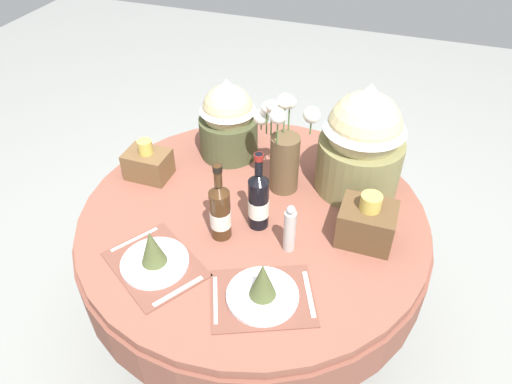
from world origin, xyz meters
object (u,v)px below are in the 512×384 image
at_px(wine_bottle_left, 220,211).
at_px(woven_basket_side_right, 367,222).
at_px(woven_basket_side_left, 148,163).
at_px(flower_vase, 284,149).
at_px(pepper_mill, 290,229).
at_px(place_setting_left, 154,256).
at_px(wine_bottle_centre, 259,200).
at_px(gift_tub_back_left, 228,116).
at_px(dining_table, 253,236).
at_px(gift_tub_back_right, 363,136).
at_px(place_setting_right, 263,289).

relative_size(wine_bottle_left, woven_basket_side_right, 1.55).
height_order(wine_bottle_left, woven_basket_side_left, wine_bottle_left).
bearing_deg(flower_vase, pepper_mill, -69.78).
bearing_deg(pepper_mill, wine_bottle_left, -176.63).
bearing_deg(place_setting_left, woven_basket_side_right, 29.15).
height_order(wine_bottle_centre, woven_basket_side_left, wine_bottle_centre).
distance_m(gift_tub_back_left, woven_basket_side_left, 0.40).
relative_size(place_setting_left, gift_tub_back_left, 1.15).
relative_size(dining_table, place_setting_left, 3.30).
relative_size(place_setting_left, woven_basket_side_right, 2.04).
distance_m(flower_vase, pepper_mill, 0.37).
relative_size(dining_table, gift_tub_back_right, 2.96).
relative_size(dining_table, flower_vase, 3.33).
distance_m(place_setting_left, wine_bottle_centre, 0.43).
bearing_deg(flower_vase, place_setting_right, -79.66).
distance_m(dining_table, wine_bottle_centre, 0.27).
bearing_deg(wine_bottle_left, flower_vase, 69.36).
bearing_deg(pepper_mill, flower_vase, 110.22).
bearing_deg(flower_vase, wine_bottle_left, -110.64).
distance_m(gift_tub_back_right, woven_basket_side_right, 0.36).
bearing_deg(wine_bottle_centre, gift_tub_back_left, 124.51).
relative_size(place_setting_right, flower_vase, 0.99).
height_order(place_setting_right, woven_basket_side_left, woven_basket_side_left).
relative_size(place_setting_left, flower_vase, 1.01).
distance_m(flower_vase, woven_basket_side_left, 0.59).
bearing_deg(flower_vase, place_setting_left, -117.42).
relative_size(wine_bottle_centre, woven_basket_side_left, 1.80).
bearing_deg(place_setting_right, pepper_mill, 85.67).
bearing_deg(gift_tub_back_left, pepper_mill, -49.19).
xyz_separation_m(dining_table, woven_basket_side_left, (-0.51, 0.08, 0.20)).
relative_size(dining_table, wine_bottle_centre, 4.25).
bearing_deg(pepper_mill, gift_tub_back_left, 130.81).
bearing_deg(place_setting_right, place_setting_left, 178.26).
height_order(wine_bottle_left, gift_tub_back_right, gift_tub_back_right).
relative_size(place_setting_right, pepper_mill, 2.03).
distance_m(flower_vase, wine_bottle_centre, 0.26).
bearing_deg(dining_table, flower_vase, 72.76).
distance_m(dining_table, woven_basket_side_left, 0.55).
distance_m(place_setting_left, gift_tub_back_left, 0.75).
xyz_separation_m(flower_vase, woven_basket_side_left, (-0.57, -0.12, -0.12)).
distance_m(place_setting_right, wine_bottle_left, 0.34).
bearing_deg(gift_tub_back_right, wine_bottle_left, -132.60).
distance_m(flower_vase, woven_basket_side_right, 0.44).
xyz_separation_m(wine_bottle_centre, woven_basket_side_right, (0.40, 0.06, -0.04)).
xyz_separation_m(gift_tub_back_right, woven_basket_side_left, (-0.86, -0.22, -0.18)).
relative_size(place_setting_left, wine_bottle_centre, 1.29).
relative_size(flower_vase, woven_basket_side_right, 2.02).
bearing_deg(gift_tub_back_right, flower_vase, -160.01).
bearing_deg(woven_basket_side_right, dining_table, -179.63).
bearing_deg(wine_bottle_left, pepper_mill, 3.37).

